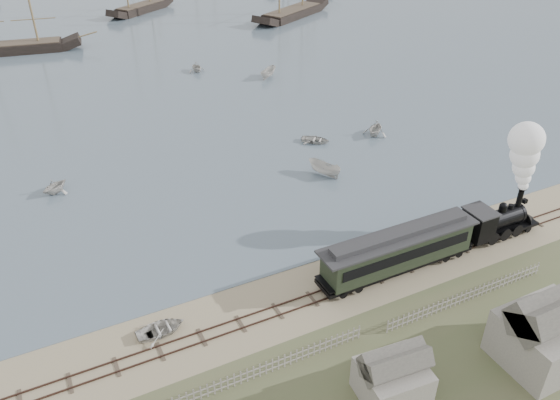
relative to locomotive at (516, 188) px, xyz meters
name	(u,v)px	position (x,y,z in m)	size (l,w,h in m)	color
ground	(278,291)	(-22.09, 2.00, -4.72)	(600.00, 600.00, 0.00)	tan
rail_track	(290,307)	(-22.09, 0.00, -4.68)	(120.00, 1.80, 0.16)	#3B2720
picket_fence_west	(235,386)	(-28.59, -5.00, -4.72)	(19.00, 0.10, 1.20)	gray
picket_fence_east	(467,301)	(-9.59, -5.50, -4.72)	(15.00, 0.10, 1.20)	gray
shed_mid	(390,395)	(-20.09, -10.00, -4.72)	(4.00, 3.50, 3.60)	gray
shed_right	(540,357)	(-9.09, -12.00, -4.72)	(6.00, 5.00, 5.10)	gray
locomotive	(516,188)	(0.00, 0.00, 0.00)	(8.23, 3.07, 10.26)	black
passenger_coach	(398,249)	(-12.24, 0.00, -2.55)	(14.14, 2.73, 3.43)	black
beached_dinghy	(161,329)	(-31.54, 1.74, -4.35)	(3.53, 2.52, 0.73)	#BAB8B1
rowboat_1	(55,186)	(-35.71, 25.61, -3.87)	(3.01, 2.60, 1.58)	#BAB8B1
rowboat_2	(324,169)	(-9.36, 16.58, -3.90)	(3.94, 1.48, 1.52)	#BAB8B1
rowboat_3	(315,140)	(-6.15, 24.09, -4.30)	(3.47, 2.48, 0.72)	#BAB8B1
rowboat_4	(375,128)	(1.50, 22.65, -3.74)	(3.47, 3.00, 1.83)	#BAB8B1
rowboat_5	(268,73)	(-1.18, 47.85, -3.90)	(3.93, 1.48, 1.52)	#BAB8B1
rowboat_7	(196,67)	(-10.29, 55.57, -3.85)	(3.08, 2.66, 1.62)	#BAB8B1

